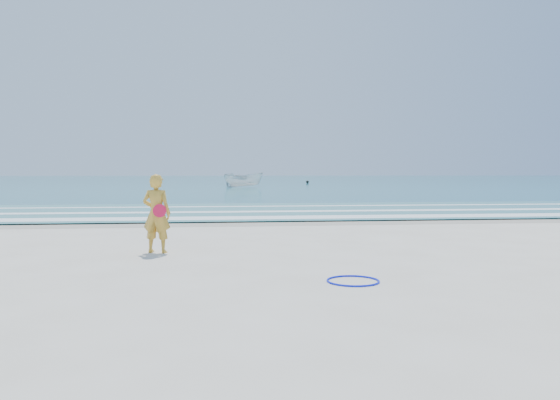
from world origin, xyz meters
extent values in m
plane|color=silver|center=(0.00, 0.00, 0.00)|extent=(400.00, 400.00, 0.00)
cube|color=#B2A893|center=(0.00, 9.00, 0.00)|extent=(400.00, 2.40, 0.00)
cube|color=#19727F|center=(0.00, 105.00, 0.02)|extent=(400.00, 190.00, 0.04)
cube|color=#59B7AD|center=(0.00, 14.00, 0.04)|extent=(400.00, 10.00, 0.01)
cube|color=white|center=(0.00, 10.30, 0.05)|extent=(400.00, 1.40, 0.01)
cube|color=white|center=(0.00, 13.20, 0.05)|extent=(400.00, 0.90, 0.01)
cube|color=white|center=(0.00, 16.50, 0.05)|extent=(400.00, 0.60, 0.01)
torus|color=#0D1CEE|center=(0.88, -0.70, 0.01)|extent=(1.00, 1.00, 0.03)
imported|color=silver|center=(1.70, 48.05, 0.83)|extent=(4.11, 1.64, 1.57)
sphere|color=black|center=(11.35, 65.21, 0.24)|extent=(0.40, 0.40, 0.40)
imported|color=gold|center=(-2.38, 2.66, 0.81)|extent=(0.67, 0.54, 1.62)
cylinder|color=#F3153F|center=(-2.30, 2.48, 0.88)|extent=(0.27, 0.08, 0.27)
camera|label=1|loc=(-1.17, -8.69, 1.67)|focal=35.00mm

